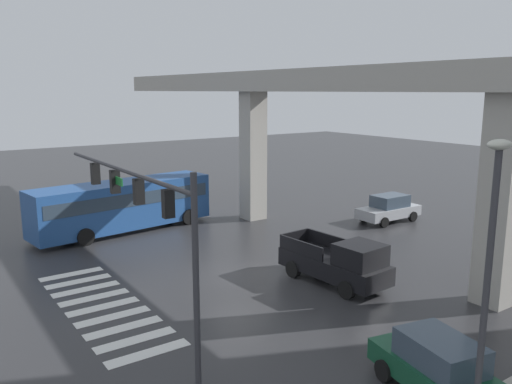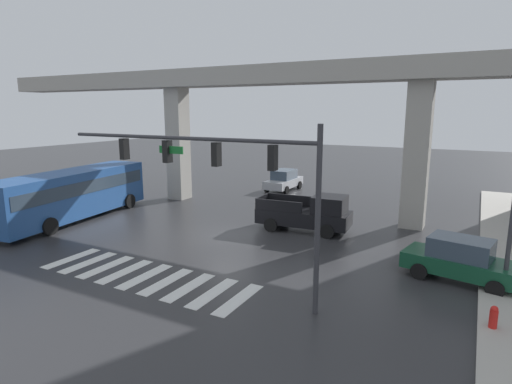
# 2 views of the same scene
# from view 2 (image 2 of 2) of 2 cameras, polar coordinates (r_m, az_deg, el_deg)

# --- Properties ---
(ground_plane) EXTENTS (120.00, 120.00, 0.00)m
(ground_plane) POSITION_cam_2_polar(r_m,az_deg,el_deg) (22.36, -3.99, -6.06)
(ground_plane) COLOR #2D2D30
(crosswalk_stripes) EXTENTS (9.35, 2.80, 0.01)m
(crosswalk_stripes) POSITION_cam_2_polar(r_m,az_deg,el_deg) (17.73, -14.94, -11.10)
(crosswalk_stripes) COLOR silver
(crosswalk_stripes) RESTS_ON ground
(elevated_overpass) EXTENTS (50.38, 2.31, 9.40)m
(elevated_overpass) POSITION_cam_2_polar(r_m,az_deg,el_deg) (27.20, 3.44, 14.12)
(elevated_overpass) COLOR #ADA89E
(elevated_overpass) RESTS_ON ground
(pickup_truck) EXTENTS (5.23, 2.37, 2.08)m
(pickup_truck) POSITION_cam_2_polar(r_m,az_deg,el_deg) (23.16, 7.24, -2.98)
(pickup_truck) COLOR black
(pickup_truck) RESTS_ON ground
(city_bus) EXTENTS (3.89, 11.03, 2.99)m
(city_bus) POSITION_cam_2_polar(r_m,az_deg,el_deg) (27.63, -23.90, 0.00)
(city_bus) COLOR #234C8C
(city_bus) RESTS_ON ground
(sedan_dark_green) EXTENTS (4.56, 2.56, 1.72)m
(sedan_dark_green) POSITION_cam_2_polar(r_m,az_deg,el_deg) (18.34, 26.30, -8.33)
(sedan_dark_green) COLOR #14472D
(sedan_dark_green) RESTS_ON ground
(sedan_silver) EXTENTS (2.00, 4.32, 1.72)m
(sedan_silver) POSITION_cam_2_polar(r_m,az_deg,el_deg) (34.85, 3.82, 1.62)
(sedan_silver) COLOR #A8AAAF
(sedan_silver) RESTS_ON ground
(traffic_signal_mast) EXTENTS (10.89, 0.32, 6.20)m
(traffic_signal_mast) POSITION_cam_2_polar(r_m,az_deg,el_deg) (14.68, -4.98, 3.51)
(traffic_signal_mast) COLOR #38383D
(traffic_signal_mast) RESTS_ON ground
(fire_hydrant) EXTENTS (0.24, 0.24, 0.85)m
(fire_hydrant) POSITION_cam_2_polar(r_m,az_deg,el_deg) (14.92, 29.73, -14.85)
(fire_hydrant) COLOR red
(fire_hydrant) RESTS_ON ground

